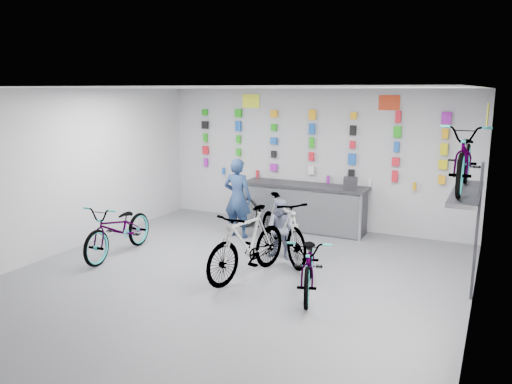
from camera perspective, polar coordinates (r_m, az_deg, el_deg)
The scene contains 20 objects.
floor at distance 7.85m, azimuth -3.91°, elevation -10.69°, with size 8.00×8.00×0.00m, color #505155.
ceiling at distance 7.26m, azimuth -4.24°, elevation 11.77°, with size 8.00×8.00×0.00m, color white.
wall_back at distance 11.01m, azimuth 6.47°, elevation 3.84°, with size 7.00×7.00×0.00m, color #B6B6B9.
wall_left at distance 9.64m, azimuth -22.38°, elevation 1.93°, with size 8.00×8.00×0.00m, color #B6B6B9.
wall_right at distance 6.45m, azimuth 23.97°, elevation -2.66°, with size 8.00×8.00×0.00m, color #B6B6B9.
counter at distance 10.77m, azimuth 5.52°, elevation -1.80°, with size 2.70×0.66×1.00m.
merch_wall at distance 10.86m, azimuth 7.01°, elevation 5.42°, with size 5.57×0.08×1.57m.
wall_bracket at distance 7.63m, azimuth 23.07°, elevation -0.76°, with size 0.39×1.90×2.00m.
sign_left at distance 11.48m, azimuth -0.60°, elevation 10.34°, with size 0.42×0.02×0.30m, color #EEFC29.
sign_right at distance 10.46m, azimuth 14.98°, elevation 9.83°, with size 0.42×0.02×0.30m, color red.
sign_side at distance 7.48m, azimuth 24.97°, elevation 8.04°, with size 0.02×0.40×0.30m, color #EEFC29.
bike_left at distance 9.40m, azimuth -15.38°, elevation -4.09°, with size 0.66×1.90×1.00m, color gray.
bike_center at distance 8.02m, azimuth -1.02°, elevation -5.87°, with size 0.53×1.89×1.13m, color gray.
bike_right at distance 7.50m, azimuth 6.16°, elevation -8.04°, with size 0.61×1.76×0.92m, color gray.
bike_service at distance 8.84m, azimuth 3.04°, elevation -4.13°, with size 0.54×1.93×1.16m, color gray.
bike_wall at distance 7.54m, azimuth 22.84°, elevation 3.67°, with size 0.63×1.80×0.95m, color gray.
clerk at distance 10.14m, azimuth -2.11°, elevation -0.68°, with size 0.60×0.39×1.63m, color #1A2D4E.
customer at distance 8.88m, azimuth 2.93°, elevation -4.32°, with size 0.53×0.41×1.08m, color slate.
spare_wheel at distance 10.97m, azimuth -1.31°, elevation -2.36°, with size 0.67×0.22×0.66m.
register at distance 10.35m, azimuth 10.75°, elevation 1.02°, with size 0.28×0.30×0.22m, color black.
Camera 1 is at (3.67, -6.27, 2.98)m, focal length 35.00 mm.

